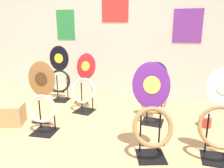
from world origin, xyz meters
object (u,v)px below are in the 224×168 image
object	(u,v)px
toilet_seat_display_jazz_black	(59,75)
toilet_seat_display_white_plain	(221,120)
toilet_seat_display_purple_note	(152,114)
storage_box	(9,114)
toilet_seat_display_woodgrain	(42,100)
toilet_seat_display_crimson_swirl	(84,84)
toilet_seat_display_navy_moon	(154,95)
paint_can	(205,121)

from	to	relation	value
toilet_seat_display_jazz_black	toilet_seat_display_white_plain	distance (m)	2.65
toilet_seat_display_jazz_black	toilet_seat_display_purple_note	size ratio (longest dim) A/B	1.02
toilet_seat_display_jazz_black	storage_box	bearing A→B (deg)	-96.06
toilet_seat_display_woodgrain	toilet_seat_display_crimson_swirl	bearing A→B (deg)	78.86
toilet_seat_display_jazz_black	toilet_seat_display_purple_note	xyz separation A→B (m)	(1.80, -1.19, -0.00)
storage_box	toilet_seat_display_crimson_swirl	bearing A→B (deg)	45.46
toilet_seat_display_white_plain	storage_box	bearing A→B (deg)	-179.20
toilet_seat_display_white_plain	toilet_seat_display_woodgrain	distance (m)	1.96
toilet_seat_display_navy_moon	storage_box	size ratio (longest dim) A/B	1.85
toilet_seat_display_crimson_swirl	toilet_seat_display_white_plain	distance (m)	1.94
toilet_seat_display_navy_moon	toilet_seat_display_crimson_swirl	distance (m)	1.06
toilet_seat_display_jazz_black	paint_can	size ratio (longest dim) A/B	6.02
toilet_seat_display_white_plain	toilet_seat_display_woodgrain	bearing A→B (deg)	-177.58
toilet_seat_display_jazz_black	toilet_seat_display_crimson_swirl	xyz separation A→B (m)	(0.63, -0.31, -0.02)
toilet_seat_display_navy_moon	toilet_seat_display_jazz_black	bearing A→B (deg)	167.78
toilet_seat_display_jazz_black	paint_can	xyz separation A→B (m)	(2.37, -0.28, -0.37)
toilet_seat_display_jazz_black	toilet_seat_display_white_plain	bearing A→B (deg)	-23.14
toilet_seat_display_woodgrain	storage_box	world-z (taller)	toilet_seat_display_woodgrain
toilet_seat_display_crimson_swirl	toilet_seat_display_woodgrain	bearing A→B (deg)	-101.14
toilet_seat_display_navy_moon	toilet_seat_display_white_plain	xyz separation A→B (m)	(0.74, -0.67, 0.04)
paint_can	toilet_seat_display_woodgrain	bearing A→B (deg)	-155.96
toilet_seat_display_navy_moon	toilet_seat_display_woodgrain	distance (m)	1.44
toilet_seat_display_jazz_black	toilet_seat_display_navy_moon	bearing A→B (deg)	-12.22
paint_can	storage_box	xyz separation A→B (m)	(-2.48, -0.80, 0.05)
paint_can	toilet_seat_display_purple_note	bearing A→B (deg)	-121.83
toilet_seat_display_purple_note	toilet_seat_display_navy_moon	bearing A→B (deg)	97.35
toilet_seat_display_crimson_swirl	toilet_seat_display_white_plain	bearing A→B (deg)	-21.96
toilet_seat_display_purple_note	paint_can	world-z (taller)	toilet_seat_display_purple_note
toilet_seat_display_jazz_black	toilet_seat_display_white_plain	world-z (taller)	toilet_seat_display_jazz_black
toilet_seat_display_purple_note	toilet_seat_display_crimson_swirl	bearing A→B (deg)	143.19
toilet_seat_display_navy_moon	toilet_seat_display_woodgrain	bearing A→B (deg)	-148.27
toilet_seat_display_white_plain	paint_can	distance (m)	0.84
storage_box	toilet_seat_display_white_plain	bearing A→B (deg)	0.80
toilet_seat_display_jazz_black	toilet_seat_display_woodgrain	xyz separation A→B (m)	(0.48, -1.12, -0.03)
toilet_seat_display_woodgrain	toilet_seat_display_purple_note	bearing A→B (deg)	-2.87
paint_can	storage_box	bearing A→B (deg)	-162.19
toilet_seat_display_white_plain	toilet_seat_display_crimson_swirl	bearing A→B (deg)	158.04
toilet_seat_display_purple_note	paint_can	size ratio (longest dim) A/B	5.93
toilet_seat_display_navy_moon	paint_can	xyz separation A→B (m)	(0.67, 0.09, -0.31)
storage_box	toilet_seat_display_jazz_black	bearing A→B (deg)	83.94
toilet_seat_display_purple_note	toilet_seat_display_white_plain	world-z (taller)	toilet_seat_display_purple_note
toilet_seat_display_woodgrain	paint_can	xyz separation A→B (m)	(1.89, 0.84, -0.34)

